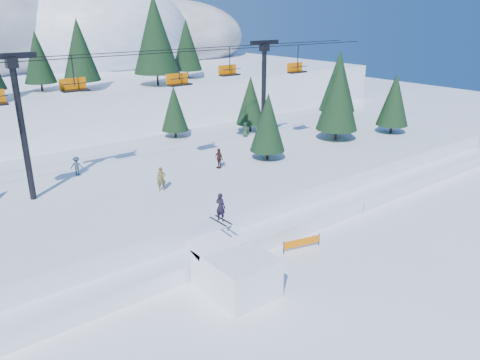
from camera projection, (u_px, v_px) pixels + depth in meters
ground at (296, 296)px, 26.74m from camera, size 160.00×160.00×0.00m
mid_shelf at (146, 187)px, 39.60m from camera, size 70.00×22.00×2.50m
berm at (215, 237)px, 32.46m from camera, size 70.00×6.00×1.10m
jump_kicker at (235, 270)px, 26.93m from camera, size 3.45×4.70×5.57m
chairlift at (153, 90)px, 37.60m from camera, size 46.00×3.21×10.28m
conifer_stand at (153, 121)px, 38.45m from camera, size 61.11×17.38×8.80m
distant_skiers at (128, 168)px, 37.84m from camera, size 32.37×9.39×1.83m
banner_near at (302, 242)px, 31.76m from camera, size 2.78×0.73×0.90m
banner_far at (349, 210)px, 36.98m from camera, size 2.78×0.71×0.90m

